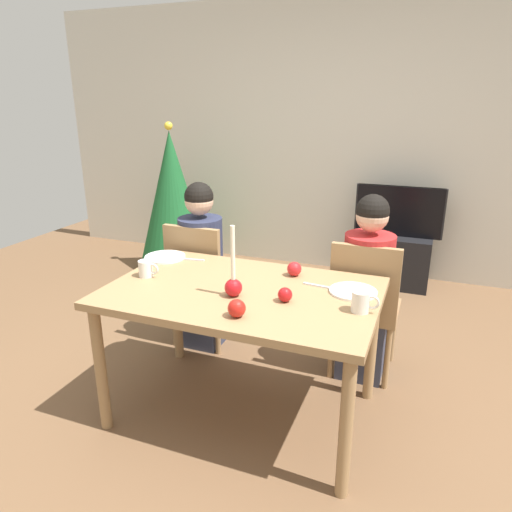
{
  "coord_description": "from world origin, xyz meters",
  "views": [
    {
      "loc": [
        0.88,
        -2.07,
        1.7
      ],
      "look_at": [
        0.0,
        0.2,
        0.87
      ],
      "focal_mm": 32.87,
      "sensor_mm": 36.0,
      "label": 1
    }
  ],
  "objects_px": {
    "person_left_child": "(202,268)",
    "person_right_child": "(366,291)",
    "chair_left": "(200,278)",
    "apple_by_left_plate": "(285,295)",
    "christmas_tree": "(172,196)",
    "plate_left": "(165,257)",
    "candle_centerpiece": "(233,282)",
    "mug_left": "(146,269)",
    "dining_table": "(242,304)",
    "apple_near_candle": "(237,308)",
    "chair_right": "(365,302)",
    "tv_stand": "(394,260)",
    "tv": "(399,211)",
    "plate_right": "(353,291)",
    "apple_by_right_mug": "(294,269)",
    "mug_right": "(361,302)"
  },
  "relations": [
    {
      "from": "person_left_child",
      "to": "person_right_child",
      "type": "xyz_separation_m",
      "value": [
        1.13,
        0.0,
        0.0
      ]
    },
    {
      "from": "chair_left",
      "to": "person_left_child",
      "type": "distance_m",
      "value": 0.07
    },
    {
      "from": "chair_left",
      "to": "apple_by_left_plate",
      "type": "height_order",
      "value": "chair_left"
    },
    {
      "from": "christmas_tree",
      "to": "plate_left",
      "type": "bearing_deg",
      "value": -60.66
    },
    {
      "from": "candle_centerpiece",
      "to": "mug_left",
      "type": "relative_size",
      "value": 3.0
    },
    {
      "from": "dining_table",
      "to": "person_left_child",
      "type": "relative_size",
      "value": 1.19
    },
    {
      "from": "apple_near_candle",
      "to": "apple_by_left_plate",
      "type": "xyz_separation_m",
      "value": [
        0.15,
        0.24,
        -0.01
      ]
    },
    {
      "from": "chair_right",
      "to": "tv_stand",
      "type": "height_order",
      "value": "chair_right"
    },
    {
      "from": "apple_near_candle",
      "to": "person_right_child",
      "type": "bearing_deg",
      "value": 64.35
    },
    {
      "from": "chair_left",
      "to": "mug_left",
      "type": "bearing_deg",
      "value": -89.27
    },
    {
      "from": "apple_by_left_plate",
      "to": "candle_centerpiece",
      "type": "bearing_deg",
      "value": -173.7
    },
    {
      "from": "chair_left",
      "to": "plate_left",
      "type": "relative_size",
      "value": 3.59
    },
    {
      "from": "tv",
      "to": "mug_left",
      "type": "height_order",
      "value": "tv"
    },
    {
      "from": "person_right_child",
      "to": "plate_right",
      "type": "bearing_deg",
      "value": -91.04
    },
    {
      "from": "tv_stand",
      "to": "tv",
      "type": "distance_m",
      "value": 0.47
    },
    {
      "from": "person_right_child",
      "to": "apple_by_left_plate",
      "type": "distance_m",
      "value": 0.8
    },
    {
      "from": "person_right_child",
      "to": "tv",
      "type": "xyz_separation_m",
      "value": [
        0.04,
        1.66,
        0.14
      ]
    },
    {
      "from": "dining_table",
      "to": "person_left_child",
      "type": "distance_m",
      "value": 0.87
    },
    {
      "from": "plate_left",
      "to": "apple_by_left_plate",
      "type": "bearing_deg",
      "value": -21.69
    },
    {
      "from": "mug_left",
      "to": "apple_near_candle",
      "type": "bearing_deg",
      "value": -22.86
    },
    {
      "from": "candle_centerpiece",
      "to": "plate_right",
      "type": "bearing_deg",
      "value": 25.28
    },
    {
      "from": "chair_left",
      "to": "plate_left",
      "type": "distance_m",
      "value": 0.41
    },
    {
      "from": "plate_left",
      "to": "apple_by_right_mug",
      "type": "distance_m",
      "value": 0.84
    },
    {
      "from": "apple_by_right_mug",
      "to": "plate_right",
      "type": "bearing_deg",
      "value": -18.78
    },
    {
      "from": "dining_table",
      "to": "mug_right",
      "type": "relative_size",
      "value": 10.8
    },
    {
      "from": "plate_left",
      "to": "apple_near_candle",
      "type": "bearing_deg",
      "value": -38.67
    },
    {
      "from": "person_left_child",
      "to": "apple_by_left_plate",
      "type": "xyz_separation_m",
      "value": [
        0.83,
        -0.71,
        0.22
      ]
    },
    {
      "from": "dining_table",
      "to": "christmas_tree",
      "type": "distance_m",
      "value": 2.48
    },
    {
      "from": "tv",
      "to": "apple_by_right_mug",
      "type": "xyz_separation_m",
      "value": [
        -0.4,
        -2.01,
        0.08
      ]
    },
    {
      "from": "person_left_child",
      "to": "mug_right",
      "type": "relative_size",
      "value": 9.04
    },
    {
      "from": "tv_stand",
      "to": "plate_right",
      "type": "relative_size",
      "value": 2.62
    },
    {
      "from": "apple_by_left_plate",
      "to": "apple_by_right_mug",
      "type": "relative_size",
      "value": 0.89
    },
    {
      "from": "mug_right",
      "to": "candle_centerpiece",
      "type": "bearing_deg",
      "value": -175.84
    },
    {
      "from": "chair_left",
      "to": "person_right_child",
      "type": "xyz_separation_m",
      "value": [
        1.13,
        0.03,
        0.06
      ]
    },
    {
      "from": "plate_left",
      "to": "apple_by_right_mug",
      "type": "relative_size",
      "value": 3.1
    },
    {
      "from": "person_right_child",
      "to": "apple_by_right_mug",
      "type": "relative_size",
      "value": 14.49
    },
    {
      "from": "apple_near_candle",
      "to": "candle_centerpiece",
      "type": "bearing_deg",
      "value": 117.42
    },
    {
      "from": "plate_right",
      "to": "mug_left",
      "type": "bearing_deg",
      "value": -170.34
    },
    {
      "from": "person_right_child",
      "to": "plate_right",
      "type": "height_order",
      "value": "person_right_child"
    },
    {
      "from": "plate_left",
      "to": "mug_right",
      "type": "xyz_separation_m",
      "value": [
        1.26,
        -0.34,
        0.04
      ]
    },
    {
      "from": "candle_centerpiece",
      "to": "person_right_child",
      "type": "bearing_deg",
      "value": 52.56
    },
    {
      "from": "apple_by_left_plate",
      "to": "apple_by_right_mug",
      "type": "height_order",
      "value": "apple_by_right_mug"
    },
    {
      "from": "candle_centerpiece",
      "to": "apple_near_candle",
      "type": "bearing_deg",
      "value": -62.58
    },
    {
      "from": "person_right_child",
      "to": "mug_right",
      "type": "distance_m",
      "value": 0.73
    },
    {
      "from": "plate_left",
      "to": "apple_by_right_mug",
      "type": "bearing_deg",
      "value": -0.34
    },
    {
      "from": "chair_right",
      "to": "person_left_child",
      "type": "distance_m",
      "value": 1.13
    },
    {
      "from": "dining_table",
      "to": "tv_stand",
      "type": "bearing_deg",
      "value": 75.6
    },
    {
      "from": "chair_right",
      "to": "mug_left",
      "type": "bearing_deg",
      "value": -150.69
    },
    {
      "from": "dining_table",
      "to": "chair_right",
      "type": "bearing_deg",
      "value": 47.62
    },
    {
      "from": "plate_left",
      "to": "apple_by_right_mug",
      "type": "xyz_separation_m",
      "value": [
        0.84,
        -0.0,
        0.03
      ]
    }
  ]
}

